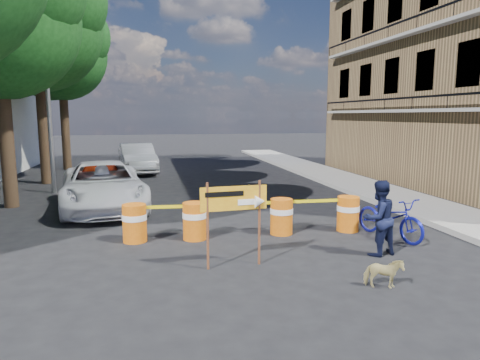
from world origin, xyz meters
name	(u,v)px	position (x,y,z in m)	size (l,w,h in m)	color
ground	(271,264)	(0.00, 0.00, 0.00)	(120.00, 120.00, 0.00)	black
sidewalk_east	(388,195)	(6.20, 6.00, 0.07)	(2.40, 40.00, 0.15)	gray
tree_mid_b	(38,25)	(-6.73, 12.00, 6.71)	(5.67, 5.40, 9.62)	#332316
tree_far	(62,54)	(-6.74, 17.00, 6.22)	(5.04, 4.80, 8.84)	#332316
streetlamp	(49,77)	(-5.93, 9.50, 4.38)	(1.25, 0.18, 8.00)	gray
barrel_far_left	(135,222)	(-2.73, 2.18, 0.47)	(0.58, 0.58, 0.90)	#CF570C
barrel_mid_left	(195,220)	(-1.32, 2.09, 0.47)	(0.58, 0.58, 0.90)	#CF570C
barrel_mid_right	(281,216)	(0.87, 2.10, 0.47)	(0.58, 0.58, 0.90)	#CF570C
barrel_far_right	(348,213)	(2.64, 2.03, 0.47)	(0.58, 0.58, 0.90)	#CF570C
detour_sign	(242,205)	(-0.60, 0.03, 1.25)	(1.33, 0.26, 1.71)	#592D19
pedestrian	(379,218)	(2.40, 0.10, 0.81)	(0.79, 0.61, 1.62)	black
bicycle	(391,198)	(3.34, 1.20, 0.99)	(0.69, 1.04, 1.97)	#13179D
dog	(383,273)	(1.56, -1.57, 0.27)	(0.29, 0.64, 0.54)	tan
suv_white	(103,186)	(-3.82, 6.14, 0.75)	(2.48, 5.39, 1.50)	white
sedan_red	(101,179)	(-4.08, 8.09, 0.70)	(1.64, 4.08, 1.39)	maroon
sedan_silver	(137,158)	(-2.97, 14.87, 0.75)	(1.60, 4.58, 1.51)	#B5B7BD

